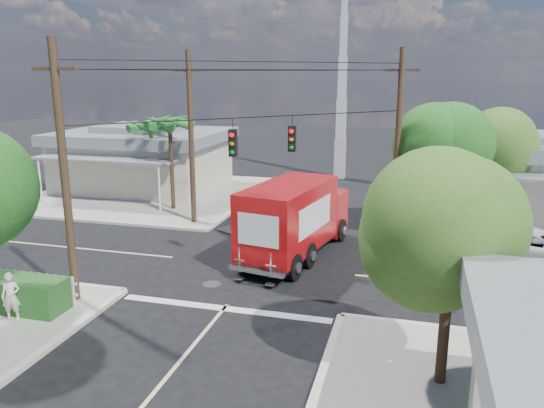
% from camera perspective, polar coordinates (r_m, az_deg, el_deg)
% --- Properties ---
extents(ground, '(120.00, 120.00, 0.00)m').
position_cam_1_polar(ground, '(22.41, -1.35, -6.66)').
color(ground, black).
rests_on(ground, ground).
extents(sidewalk_ne, '(14.12, 14.12, 0.14)m').
position_cam_1_polar(sidewalk_ne, '(32.32, 23.39, -1.22)').
color(sidewalk_ne, gray).
rests_on(sidewalk_ne, ground).
extents(sidewalk_nw, '(14.12, 14.12, 0.14)m').
position_cam_1_polar(sidewalk_nw, '(36.14, -13.07, 1.08)').
color(sidewalk_nw, gray).
rests_on(sidewalk_nw, ground).
extents(road_markings, '(32.00, 32.00, 0.01)m').
position_cam_1_polar(road_markings, '(21.10, -2.50, -8.00)').
color(road_markings, beige).
rests_on(road_markings, ground).
extents(building_ne, '(11.80, 10.20, 4.50)m').
position_cam_1_polar(building_ne, '(33.19, 26.28, 2.84)').
color(building_ne, beige).
rests_on(building_ne, sidewalk_ne).
extents(building_nw, '(10.80, 10.20, 4.30)m').
position_cam_1_polar(building_nw, '(37.64, -13.63, 4.89)').
color(building_nw, beige).
rests_on(building_nw, sidewalk_nw).
extents(radio_tower, '(0.80, 0.80, 17.00)m').
position_cam_1_polar(radio_tower, '(40.54, 7.50, 10.65)').
color(radio_tower, silver).
rests_on(radio_tower, ground).
extents(tree_ne_front, '(4.21, 4.14, 6.66)m').
position_cam_1_polar(tree_ne_front, '(27.07, 17.77, 6.66)').
color(tree_ne_front, '#422D1C').
rests_on(tree_ne_front, sidewalk_ne).
extents(tree_ne_back, '(3.77, 3.66, 5.82)m').
position_cam_1_polar(tree_ne_back, '(29.54, 22.59, 5.68)').
color(tree_ne_back, '#422D1C').
rests_on(tree_ne_back, sidewalk_ne).
extents(tree_se, '(3.67, 3.54, 5.62)m').
position_cam_1_polar(tree_se, '(13.46, 18.85, -3.42)').
color(tree_se, '#422D1C').
rests_on(tree_se, sidewalk_se).
extents(palm_nw_front, '(3.01, 3.08, 5.59)m').
position_cam_1_polar(palm_nw_front, '(30.86, -10.94, 8.40)').
color(palm_nw_front, '#422D1C').
rests_on(palm_nw_front, sidewalk_nw).
extents(palm_nw_back, '(3.01, 3.08, 5.19)m').
position_cam_1_polar(palm_nw_back, '(33.13, -12.91, 8.03)').
color(palm_nw_back, '#422D1C').
rests_on(palm_nw_back, sidewalk_nw).
extents(utility_poles, '(12.00, 10.68, 9.00)m').
position_cam_1_polar(utility_poles, '(23.22, -4.05, 5.95)').
color(utility_poles, '#473321').
rests_on(utility_poles, ground).
extents(picket_fence, '(5.94, 0.06, 1.00)m').
position_cam_1_polar(picket_fence, '(21.28, -26.82, -7.42)').
color(picket_fence, silver).
rests_on(picket_fence, sidewalk_sw).
extents(vending_boxes, '(1.90, 0.50, 1.10)m').
position_cam_1_polar(vending_boxes, '(27.27, 15.69, -1.89)').
color(vending_boxes, '#AD1320').
rests_on(vending_boxes, sidewalk_ne).
extents(delivery_truck, '(3.72, 8.05, 3.36)m').
position_cam_1_polar(delivery_truck, '(23.14, 2.50, -1.56)').
color(delivery_truck, black).
rests_on(delivery_truck, ground).
extents(parked_car, '(5.73, 3.76, 1.46)m').
position_cam_1_polar(parked_car, '(25.08, 26.43, -4.14)').
color(parked_car, silver).
rests_on(parked_car, ground).
extents(pedestrian, '(0.68, 0.58, 1.58)m').
position_cam_1_polar(pedestrian, '(19.12, -26.28, -8.92)').
color(pedestrian, beige).
rests_on(pedestrian, sidewalk_sw).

